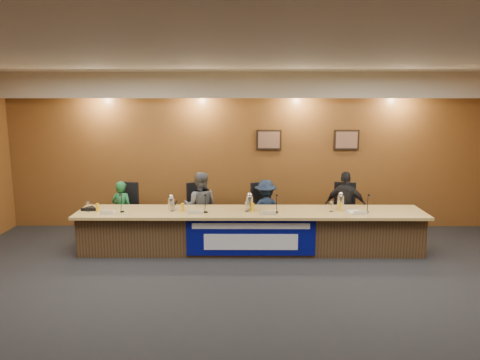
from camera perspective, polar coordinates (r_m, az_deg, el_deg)
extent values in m
plane|color=black|center=(6.30, 1.65, -15.71)|extent=(10.00, 10.00, 0.00)
cube|color=silver|center=(5.67, 1.82, 14.72)|extent=(10.00, 8.00, 0.04)
cube|color=brown|center=(9.73, 1.15, 3.47)|extent=(10.00, 0.04, 3.20)
cube|color=beige|center=(9.41, 1.21, 11.47)|extent=(10.00, 0.50, 0.50)
cube|color=#47321C|center=(8.41, 1.28, -6.34)|extent=(6.00, 0.80, 0.70)
cube|color=tan|center=(8.27, 1.30, -3.95)|extent=(6.10, 0.95, 0.05)
cube|color=#040867|center=(8.01, 1.33, -6.99)|extent=(2.20, 0.02, 0.65)
cube|color=silver|center=(7.94, 1.34, -5.64)|extent=(2.00, 0.01, 0.10)
cube|color=silver|center=(8.02, 1.33, -7.56)|extent=(1.60, 0.01, 0.28)
cube|color=black|center=(9.69, 3.54, 4.91)|extent=(0.52, 0.04, 0.42)
cube|color=black|center=(9.91, 12.85, 4.79)|extent=(0.52, 0.04, 0.42)
imported|color=#1A5A2E|center=(9.27, -14.17, -3.62)|extent=(0.48, 0.38, 1.16)
imported|color=#54565A|center=(9.00, -4.87, -3.20)|extent=(0.67, 0.53, 1.33)
imported|color=#111D32|center=(8.99, 3.13, -3.68)|extent=(0.84, 0.59, 1.18)
imported|color=black|center=(9.17, 12.72, -3.13)|extent=(0.84, 0.50, 1.34)
cube|color=black|center=(9.39, -13.99, -4.05)|extent=(0.59, 0.59, 0.08)
cube|color=black|center=(9.14, -4.79, -4.17)|extent=(0.63, 0.63, 0.08)
cube|color=black|center=(9.11, 3.10, -4.19)|extent=(0.63, 0.63, 0.08)
cube|color=black|center=(9.31, 12.54, -4.11)|extent=(0.58, 0.58, 0.08)
cube|color=white|center=(8.32, -15.97, -3.77)|extent=(0.24, 0.08, 0.10)
cylinder|color=black|center=(8.42, -14.15, -3.75)|extent=(0.07, 0.07, 0.02)
cylinder|color=gold|center=(8.55, -16.97, -3.24)|extent=(0.06, 0.06, 0.15)
cylinder|color=silver|center=(8.62, -18.02, -3.08)|extent=(0.08, 0.08, 0.18)
cube|color=white|center=(8.06, -5.58, -3.85)|extent=(0.24, 0.08, 0.10)
cylinder|color=black|center=(8.16, -4.20, -3.91)|extent=(0.07, 0.07, 0.02)
cylinder|color=gold|center=(8.25, -7.01, -3.34)|extent=(0.06, 0.06, 0.15)
cylinder|color=silver|center=(8.30, -8.24, -3.18)|extent=(0.08, 0.08, 0.18)
cube|color=white|center=(7.98, 3.52, -3.97)|extent=(0.24, 0.08, 0.10)
cylinder|color=black|center=(8.15, 4.44, -3.92)|extent=(0.07, 0.07, 0.02)
cylinder|color=gold|center=(8.20, 1.55, -3.34)|extent=(0.06, 0.06, 0.15)
cylinder|color=silver|center=(8.18, 0.83, -3.26)|extent=(0.08, 0.08, 0.18)
cube|color=white|center=(8.23, 14.44, -3.84)|extent=(0.24, 0.08, 0.10)
cylinder|color=black|center=(8.45, 15.17, -3.76)|extent=(0.07, 0.07, 0.02)
cylinder|color=gold|center=(8.40, 12.11, -3.25)|extent=(0.06, 0.06, 0.15)
cylinder|color=silver|center=(8.33, 11.07, -3.22)|extent=(0.08, 0.08, 0.18)
cylinder|color=silver|center=(8.35, -8.35, -2.93)|extent=(0.12, 0.12, 0.23)
cylinder|color=silver|center=(8.29, 1.17, -2.83)|extent=(0.13, 0.13, 0.25)
cylinder|color=silver|center=(8.51, 12.15, -2.71)|extent=(0.12, 0.12, 0.25)
cylinder|color=black|center=(8.73, -17.84, -3.34)|extent=(0.32, 0.32, 0.05)
cube|color=white|center=(8.41, 13.86, -3.81)|extent=(0.26, 0.33, 0.01)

